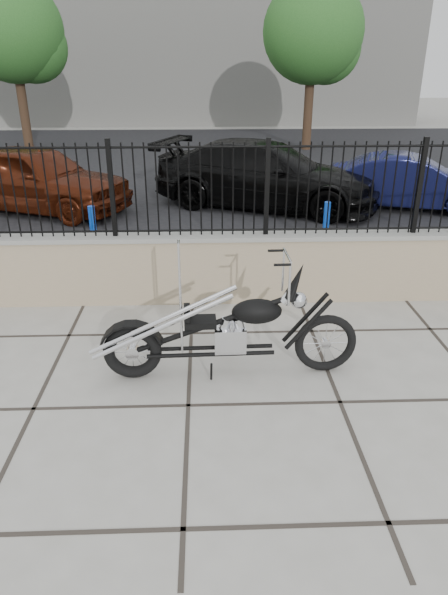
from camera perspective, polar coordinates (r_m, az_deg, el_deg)
ground_plane at (r=5.31m, az=-3.86°, el=-11.53°), size 90.00×90.00×0.00m
parking_lot at (r=17.09m, az=-2.80°, el=13.76°), size 30.00×30.00×0.00m
retaining_wall at (r=7.29m, az=-3.48°, el=3.16°), size 14.00×0.36×0.96m
iron_fence at (r=6.98m, az=-3.71°, el=11.47°), size 14.00×0.08×1.20m
background_building at (r=30.82m, az=-2.74°, el=25.89°), size 22.00×6.00×8.00m
chopper_motorcycle at (r=5.40m, az=0.12°, el=-1.30°), size 2.57×0.52×1.53m
car_red at (r=12.57m, az=-19.67°, el=11.99°), size 4.59×3.20×1.45m
car_black at (r=12.25m, az=4.54°, el=13.02°), size 5.43×3.84×1.46m
car_blue at (r=12.79m, az=19.31°, el=11.63°), size 3.82×2.22×1.19m
bollard_a at (r=9.13m, az=-13.85°, el=6.73°), size 0.13×0.13×0.92m
bollard_b at (r=9.40m, az=10.89°, el=7.42°), size 0.11×0.11×0.89m
tree_left at (r=22.13m, az=-21.91°, el=25.57°), size 3.56×3.56×6.00m
tree_right at (r=20.83m, az=9.59°, el=26.82°), size 3.51×3.51×5.92m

